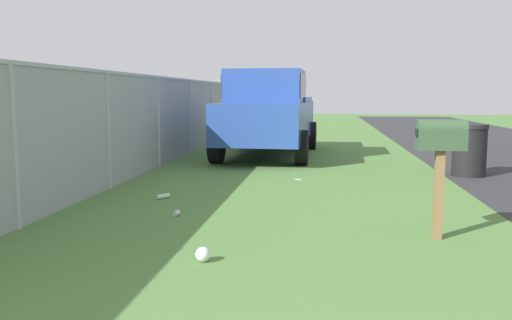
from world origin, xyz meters
name	(u,v)px	position (x,y,z in m)	size (l,w,h in m)	color
mailbox	(441,144)	(5.08, -1.25, 1.01)	(0.23, 0.50, 1.27)	brown
pickup_truck	(268,111)	(12.33, 1.33, 1.10)	(5.22, 2.29, 2.09)	#284793
trash_bin	(469,150)	(9.65, -2.75, 0.49)	(0.65, 0.65, 0.97)	black
fence_section	(136,121)	(8.82, 3.42, 1.03)	(18.38, 0.07, 1.91)	#9EA3A8
litter_bag_near_hydrant	(203,254)	(3.98, 1.05, 0.07)	(0.14, 0.14, 0.14)	silver
litter_can_midfield_a	(176,213)	(5.74, 1.80, 0.03)	(0.07, 0.07, 0.12)	silver
litter_bottle_midfield_b	(163,196)	(6.80, 2.30, 0.04)	(0.07, 0.07, 0.22)	#B2D8BF
litter_wrapper_far_scatter	(298,179)	(8.80, 0.41, 0.00)	(0.12, 0.08, 0.01)	silver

